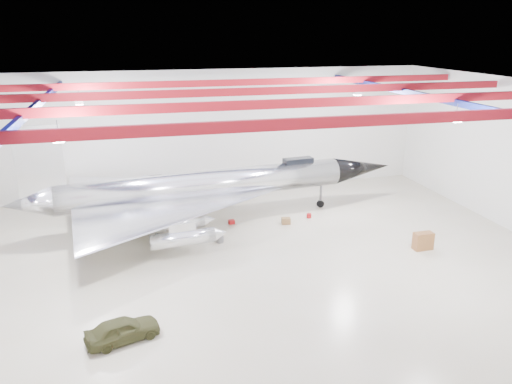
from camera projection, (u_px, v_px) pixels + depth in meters
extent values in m
plane|color=#BCB195|center=(249.00, 257.00, 32.76)|extent=(40.00, 40.00, 0.00)
plane|color=silver|center=(209.00, 132.00, 44.87)|extent=(40.00, 0.00, 40.00)
plane|color=#0A0F38|center=(248.00, 87.00, 29.37)|extent=(40.00, 40.00, 0.00)
cube|color=maroon|center=(297.00, 124.00, 21.26)|extent=(39.50, 0.25, 0.50)
cube|color=maroon|center=(261.00, 105.00, 26.79)|extent=(39.50, 0.25, 0.50)
cube|color=maroon|center=(237.00, 92.00, 32.31)|extent=(39.50, 0.25, 0.50)
cube|color=maroon|center=(220.00, 83.00, 37.84)|extent=(39.50, 0.25, 0.50)
cube|color=#0B1243|center=(31.00, 110.00, 26.77)|extent=(0.25, 29.50, 0.40)
cube|color=#0B1243|center=(426.00, 96.00, 32.51)|extent=(0.25, 29.50, 0.40)
cube|color=silver|center=(59.00, 138.00, 21.85)|extent=(0.55, 0.55, 0.25)
cube|color=silver|center=(456.00, 119.00, 26.63)|extent=(0.55, 0.55, 0.25)
cube|color=silver|center=(79.00, 102.00, 32.90)|extent=(0.55, 0.55, 0.25)
cube|color=silver|center=(357.00, 93.00, 37.68)|extent=(0.55, 0.55, 0.25)
cylinder|color=silver|center=(207.00, 185.00, 37.81)|extent=(21.85, 4.45, 2.17)
cone|color=black|center=(362.00, 168.00, 42.36)|extent=(5.64, 2.74, 2.17)
cone|color=silver|center=(27.00, 204.00, 33.63)|extent=(3.47, 2.51, 2.17)
cube|color=silver|center=(39.00, 162.00, 33.12)|extent=(3.04, 0.45, 4.89)
cube|color=black|center=(298.00, 161.00, 40.01)|extent=(2.47, 1.12, 0.54)
cylinder|color=silver|center=(183.00, 239.00, 31.87)|extent=(4.21, 1.41, 0.98)
cylinder|color=silver|center=(174.00, 224.00, 34.29)|extent=(4.21, 1.41, 0.98)
cylinder|color=silver|center=(157.00, 196.00, 40.09)|extent=(4.21, 1.41, 0.98)
cylinder|color=silver|center=(152.00, 186.00, 42.51)|extent=(4.21, 1.41, 0.98)
cylinder|color=#59595B|center=(321.00, 196.00, 41.73)|extent=(0.20, 0.20, 1.96)
cylinder|color=black|center=(320.00, 204.00, 41.93)|extent=(0.63, 0.30, 0.61)
cylinder|color=#59595B|center=(157.00, 231.00, 34.57)|extent=(0.20, 0.20, 1.96)
cylinder|color=black|center=(158.00, 239.00, 34.78)|extent=(0.63, 0.30, 0.61)
cylinder|color=#59595B|center=(145.00, 206.00, 39.41)|extent=(0.20, 0.20, 1.96)
cylinder|color=black|center=(146.00, 214.00, 39.62)|extent=(0.63, 0.30, 0.61)
imported|color=#3B3C1E|center=(123.00, 330.00, 23.78)|extent=(3.77, 2.36, 1.20)
cube|color=brown|center=(423.00, 241.00, 33.78)|extent=(1.32, 0.68, 1.21)
cube|color=olive|center=(140.00, 231.00, 36.46)|extent=(0.60, 0.51, 0.38)
cube|color=#A51014|center=(232.00, 222.00, 38.39)|extent=(0.49, 0.42, 0.31)
cylinder|color=#59595B|center=(220.00, 239.00, 35.03)|extent=(0.63, 0.63, 0.47)
cube|color=olive|center=(286.00, 221.00, 38.38)|extent=(0.75, 0.65, 0.47)
cube|color=#59595B|center=(148.00, 224.00, 38.10)|extent=(0.40, 0.35, 0.24)
cylinder|color=#A51014|center=(309.00, 216.00, 39.63)|extent=(0.50, 0.50, 0.34)
cube|color=olive|center=(218.00, 233.00, 36.21)|extent=(0.55, 0.49, 0.33)
cylinder|color=#59595B|center=(230.00, 203.00, 42.63)|extent=(0.46, 0.46, 0.35)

